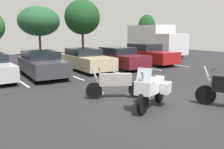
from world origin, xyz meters
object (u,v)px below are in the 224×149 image
(box_truck, at_px, (154,40))
(car_red, at_px, (147,54))
(motorcycle_third, at_px, (115,84))
(car_charcoal, at_px, (42,64))
(car_champagne, at_px, (86,60))
(motorcycle_touring, at_px, (151,89))
(car_maroon, at_px, (119,58))

(box_truck, bearing_deg, car_red, -139.59)
(motorcycle_third, xyz_separation_m, box_truck, (11.92, 10.16, 1.07))
(car_charcoal, distance_m, car_red, 8.41)
(motorcycle_third, height_order, car_charcoal, car_charcoal)
(motorcycle_third, bearing_deg, car_champagne, 70.79)
(motorcycle_touring, height_order, car_maroon, car_maroon)
(motorcycle_third, distance_m, car_red, 9.96)
(car_maroon, relative_size, box_truck, 0.70)
(car_charcoal, bearing_deg, motorcycle_touring, -81.75)
(motorcycle_third, distance_m, box_truck, 15.70)
(car_red, bearing_deg, car_champagne, -179.40)
(motorcycle_touring, bearing_deg, car_charcoal, 98.25)
(motorcycle_touring, xyz_separation_m, motorcycle_third, (-0.27, 1.63, -0.12))
(motorcycle_third, xyz_separation_m, car_maroon, (4.55, 6.00, 0.15))
(car_champagne, xyz_separation_m, car_red, (5.34, 0.06, 0.07))
(car_red, bearing_deg, motorcycle_third, -139.52)
(motorcycle_touring, relative_size, car_charcoal, 0.44)
(motorcycle_third, relative_size, car_champagne, 0.43)
(motorcycle_touring, bearing_deg, car_maroon, 60.70)
(motorcycle_third, bearing_deg, box_truck, 40.46)
(car_charcoal, distance_m, box_truck, 13.48)
(motorcycle_touring, distance_m, box_truck, 16.60)
(car_maroon, bearing_deg, motorcycle_touring, -119.30)
(motorcycle_touring, xyz_separation_m, box_truck, (11.65, 11.79, 0.95))
(car_champagne, distance_m, car_maroon, 2.35)
(car_charcoal, height_order, car_champagne, car_charcoal)
(car_red, relative_size, box_truck, 0.76)
(motorcycle_touring, bearing_deg, box_truck, 45.35)
(car_charcoal, height_order, car_maroon, car_maroon)
(car_red, bearing_deg, car_maroon, -171.27)
(motorcycle_third, relative_size, car_red, 0.41)
(car_champagne, xyz_separation_m, box_truck, (9.69, 3.75, 0.93))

